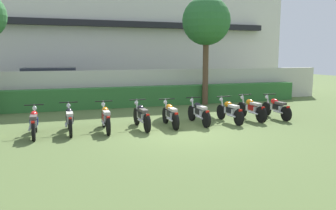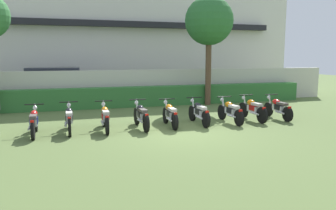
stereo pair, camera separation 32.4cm
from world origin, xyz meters
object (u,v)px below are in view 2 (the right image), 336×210
object	(u,v)px
motorcycle_in_row_8	(278,108)
motorcycle_in_row_6	(230,111)
tree_far_side	(209,22)
motorcycle_in_row_7	(253,109)
motorcycle_in_row_2	(105,117)
motorcycle_in_row_1	(69,119)
motorcycle_in_row_0	(34,122)
motorcycle_in_row_4	(170,114)
motorcycle_in_row_5	(199,112)
parked_car	(57,85)
motorcycle_in_row_3	(141,115)

from	to	relation	value
motorcycle_in_row_8	motorcycle_in_row_6	bearing A→B (deg)	94.02
tree_far_side	motorcycle_in_row_7	world-z (taller)	tree_far_side
motorcycle_in_row_2	motorcycle_in_row_8	world-z (taller)	motorcycle_in_row_2
motorcycle_in_row_1	motorcycle_in_row_6	distance (m)	5.84
motorcycle_in_row_0	tree_far_side	bearing A→B (deg)	-60.09
tree_far_side	motorcycle_in_row_0	world-z (taller)	tree_far_side
motorcycle_in_row_4	motorcycle_in_row_5	xyz separation A→B (m)	(1.14, 0.07, 0.00)
parked_car	motorcycle_in_row_0	world-z (taller)	parked_car
motorcycle_in_row_5	motorcycle_in_row_7	world-z (taller)	motorcycle_in_row_7
tree_far_side	motorcycle_in_row_0	distance (m)	10.02
motorcycle_in_row_8	motorcycle_in_row_0	bearing A→B (deg)	91.51
motorcycle_in_row_0	motorcycle_in_row_3	size ratio (longest dim) A/B	0.93
motorcycle_in_row_4	motorcycle_in_row_7	size ratio (longest dim) A/B	0.94
motorcycle_in_row_0	motorcycle_in_row_6	size ratio (longest dim) A/B	0.96
motorcycle_in_row_0	motorcycle_in_row_5	bearing A→B (deg)	-89.22
tree_far_side	motorcycle_in_row_8	world-z (taller)	tree_far_side
motorcycle_in_row_6	motorcycle_in_row_7	xyz separation A→B (m)	(1.05, 0.15, 0.01)
parked_car	motorcycle_in_row_0	distance (m)	7.97
motorcycle_in_row_1	motorcycle_in_row_4	world-z (taller)	motorcycle_in_row_1
motorcycle_in_row_5	motorcycle_in_row_0	bearing A→B (deg)	91.15
parked_car	motorcycle_in_row_8	size ratio (longest dim) A/B	2.47
motorcycle_in_row_5	motorcycle_in_row_1	bearing A→B (deg)	89.78
motorcycle_in_row_1	motorcycle_in_row_4	xyz separation A→B (m)	(3.45, -0.13, -0.01)
motorcycle_in_row_3	motorcycle_in_row_8	bearing A→B (deg)	-90.12
parked_car	motorcycle_in_row_0	xyz separation A→B (m)	(-0.66, -7.93, -0.49)
motorcycle_in_row_2	motorcycle_in_row_7	world-z (taller)	motorcycle_in_row_7
motorcycle_in_row_3	motorcycle_in_row_7	xyz separation A→B (m)	(4.49, 0.12, 0.00)
motorcycle_in_row_1	motorcycle_in_row_7	bearing A→B (deg)	-88.89
motorcycle_in_row_0	motorcycle_in_row_4	distance (m)	4.53
motorcycle_in_row_5	motorcycle_in_row_7	bearing A→B (deg)	-87.67
parked_car	motorcycle_in_row_6	world-z (taller)	parked_car
motorcycle_in_row_7	motorcycle_in_row_3	bearing A→B (deg)	89.76
motorcycle_in_row_1	motorcycle_in_row_3	world-z (taller)	motorcycle_in_row_1
parked_car	motorcycle_in_row_7	size ratio (longest dim) A/B	2.40
motorcycle_in_row_6	motorcycle_in_row_1	bearing A→B (deg)	87.60
parked_car	motorcycle_in_row_4	distance (m)	8.84
motorcycle_in_row_7	motorcycle_in_row_2	bearing A→B (deg)	89.16
motorcycle_in_row_0	motorcycle_in_row_4	world-z (taller)	same
motorcycle_in_row_0	motorcycle_in_row_8	bearing A→B (deg)	-89.20
motorcycle_in_row_8	motorcycle_in_row_7	bearing A→B (deg)	89.20
motorcycle_in_row_4	motorcycle_in_row_8	bearing A→B (deg)	-86.27
motorcycle_in_row_5	motorcycle_in_row_6	bearing A→B (deg)	-93.18
parked_car	motorcycle_in_row_1	bearing A→B (deg)	-82.47
motorcycle_in_row_0	motorcycle_in_row_8	world-z (taller)	motorcycle_in_row_0
motorcycle_in_row_1	motorcycle_in_row_6	size ratio (longest dim) A/B	0.99
motorcycle_in_row_1	motorcycle_in_row_4	distance (m)	3.46
tree_far_side	motorcycle_in_row_8	distance (m)	5.96
motorcycle_in_row_5	motorcycle_in_row_6	world-z (taller)	motorcycle_in_row_5
motorcycle_in_row_2	motorcycle_in_row_0	bearing A→B (deg)	93.39
motorcycle_in_row_6	motorcycle_in_row_0	bearing A→B (deg)	88.82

